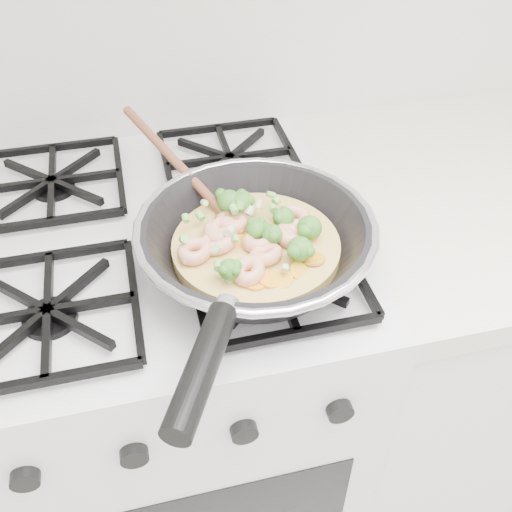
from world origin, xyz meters
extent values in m
cube|color=silver|center=(0.00, 1.70, 0.45)|extent=(0.60, 0.60, 0.90)
cube|color=black|center=(0.00, 1.70, 0.91)|extent=(0.56, 0.56, 0.02)
torus|color=silver|center=(0.13, 1.58, 0.98)|extent=(0.33, 0.33, 0.01)
cylinder|color=black|center=(0.02, 1.37, 0.98)|extent=(0.10, 0.16, 0.03)
cylinder|color=#DDBC60|center=(0.13, 1.58, 0.95)|extent=(0.23, 0.23, 0.02)
ellipsoid|color=brown|center=(0.11, 1.62, 0.97)|extent=(0.06, 0.07, 0.02)
cylinder|color=brown|center=(0.05, 1.75, 0.99)|extent=(0.13, 0.25, 0.07)
torus|color=#EBAD8B|center=(0.05, 1.57, 0.97)|extent=(0.07, 0.07, 0.02)
torus|color=#EBAD8B|center=(0.11, 1.61, 0.97)|extent=(0.07, 0.07, 0.03)
torus|color=#EBAD8B|center=(0.09, 1.60, 0.97)|extent=(0.07, 0.07, 0.02)
torus|color=#EBAD8B|center=(0.11, 1.51, 0.97)|extent=(0.07, 0.07, 0.02)
torus|color=#EBAD8B|center=(0.19, 1.60, 0.97)|extent=(0.08, 0.08, 0.03)
torus|color=#EBAD8B|center=(0.19, 1.57, 0.97)|extent=(0.06, 0.06, 0.02)
torus|color=#EBAD8B|center=(0.08, 1.60, 0.97)|extent=(0.06, 0.06, 0.02)
torus|color=#EBAD8B|center=(0.08, 1.58, 0.97)|extent=(0.06, 0.06, 0.03)
torus|color=#EBAD8B|center=(0.13, 1.57, 0.97)|extent=(0.05, 0.05, 0.02)
torus|color=#EBAD8B|center=(0.13, 1.54, 0.97)|extent=(0.06, 0.06, 0.03)
torus|color=#EBAD8B|center=(0.18, 1.57, 0.97)|extent=(0.07, 0.07, 0.03)
ellipsoid|color=#45882C|center=(0.08, 1.51, 0.98)|extent=(0.04, 0.04, 0.03)
ellipsoid|color=#45882C|center=(0.17, 1.59, 0.98)|extent=(0.04, 0.04, 0.03)
ellipsoid|color=#45882C|center=(0.13, 1.58, 0.98)|extent=(0.04, 0.04, 0.03)
ellipsoid|color=#45882C|center=(0.20, 1.57, 0.98)|extent=(0.04, 0.04, 0.03)
ellipsoid|color=#45882C|center=(0.12, 1.64, 0.98)|extent=(0.04, 0.04, 0.03)
ellipsoid|color=#45882C|center=(0.15, 1.56, 0.98)|extent=(0.04, 0.04, 0.03)
ellipsoid|color=#45882C|center=(0.11, 1.65, 0.98)|extent=(0.04, 0.04, 0.03)
ellipsoid|color=#45882C|center=(0.18, 1.53, 0.98)|extent=(0.04, 0.04, 0.03)
ellipsoid|color=#45882C|center=(0.12, 1.64, 0.98)|extent=(0.04, 0.04, 0.03)
cylinder|color=orange|center=(0.13, 1.50, 0.96)|extent=(0.04, 0.04, 0.01)
cylinder|color=orange|center=(0.14, 1.50, 0.96)|extent=(0.04, 0.04, 0.01)
cylinder|color=orange|center=(0.06, 1.57, 0.96)|extent=(0.04, 0.04, 0.01)
cylinder|color=orange|center=(0.17, 1.51, 0.96)|extent=(0.03, 0.03, 0.01)
cylinder|color=orange|center=(0.17, 1.61, 0.96)|extent=(0.04, 0.04, 0.01)
cylinder|color=orange|center=(0.08, 1.59, 0.96)|extent=(0.04, 0.04, 0.02)
cylinder|color=orange|center=(0.19, 1.63, 0.96)|extent=(0.04, 0.04, 0.01)
cylinder|color=orange|center=(0.19, 1.52, 0.96)|extent=(0.05, 0.04, 0.01)
cylinder|color=orange|center=(0.20, 1.57, 0.96)|extent=(0.04, 0.04, 0.01)
cylinder|color=orange|center=(0.11, 1.52, 0.96)|extent=(0.04, 0.04, 0.00)
cylinder|color=orange|center=(0.11, 1.58, 0.96)|extent=(0.04, 0.04, 0.01)
cylinder|color=orange|center=(0.14, 1.58, 0.96)|extent=(0.04, 0.04, 0.01)
cylinder|color=orange|center=(0.19, 1.54, 0.96)|extent=(0.04, 0.04, 0.01)
cylinder|color=orange|center=(0.11, 1.50, 0.96)|extent=(0.04, 0.04, 0.00)
cylinder|color=orange|center=(0.09, 1.61, 0.96)|extent=(0.04, 0.04, 0.01)
cylinder|color=orange|center=(0.20, 1.61, 0.96)|extent=(0.03, 0.03, 0.00)
cylinder|color=#BFDB9A|center=(0.11, 1.65, 0.98)|extent=(0.01, 0.01, 0.01)
cylinder|color=#71C24D|center=(0.04, 1.62, 0.98)|extent=(0.01, 0.01, 0.01)
cylinder|color=#71C24D|center=(0.18, 1.54, 0.97)|extent=(0.01, 0.01, 0.01)
cylinder|color=#71C24D|center=(0.17, 1.60, 0.98)|extent=(0.01, 0.01, 0.01)
cylinder|color=#71C24D|center=(0.10, 1.59, 0.97)|extent=(0.01, 0.01, 0.01)
cylinder|color=#BFDB9A|center=(0.15, 1.50, 0.97)|extent=(0.01, 0.01, 0.01)
cylinder|color=#71C24D|center=(0.11, 1.62, 0.98)|extent=(0.01, 0.01, 0.01)
cylinder|color=#71C24D|center=(0.12, 1.63, 0.98)|extent=(0.01, 0.01, 0.01)
cylinder|color=#BFDB9A|center=(0.15, 1.63, 0.98)|extent=(0.01, 0.01, 0.01)
cylinder|color=#71C24D|center=(0.17, 1.64, 0.98)|extent=(0.01, 0.01, 0.01)
cylinder|color=#BFDB9A|center=(0.13, 1.62, 0.97)|extent=(0.01, 0.01, 0.01)
cylinder|color=#71C24D|center=(0.06, 1.63, 0.98)|extent=(0.01, 0.01, 0.01)
cylinder|color=#71C24D|center=(0.10, 1.56, 0.98)|extent=(0.01, 0.01, 0.01)
cylinder|color=#71C24D|center=(0.03, 1.57, 0.98)|extent=(0.01, 0.01, 0.01)
cylinder|color=#BFDB9A|center=(0.09, 1.58, 0.98)|extent=(0.01, 0.01, 0.01)
cylinder|color=#71C24D|center=(0.07, 1.52, 0.98)|extent=(0.01, 0.01, 0.01)
cylinder|color=#BFDB9A|center=(0.07, 1.65, 0.98)|extent=(0.01, 0.01, 0.01)
cylinder|color=#BFDB9A|center=(0.07, 1.54, 0.98)|extent=(0.01, 0.01, 0.01)
cylinder|color=#71C24D|center=(0.17, 1.62, 0.98)|extent=(0.01, 0.01, 0.01)
cylinder|color=#71C24D|center=(0.17, 1.63, 0.98)|extent=(0.01, 0.01, 0.01)
camera|label=1|loc=(-0.01, 1.00, 1.46)|focal=40.78mm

